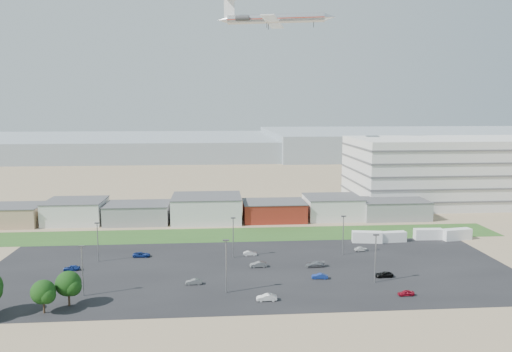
{
  "coord_description": "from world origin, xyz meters",
  "views": [
    {
      "loc": [
        -2.79,
        -89.45,
        36.95
      ],
      "look_at": [
        6.21,
        22.0,
        21.39
      ],
      "focal_mm": 35.0,
      "sensor_mm": 36.0,
      "label": 1
    }
  ],
  "objects": [
    {
      "name": "ground",
      "position": [
        0.0,
        0.0,
        0.0
      ],
      "size": [
        700.0,
        700.0,
        0.0
      ],
      "primitive_type": "plane",
      "color": "#897657",
      "rests_on": "ground"
    },
    {
      "name": "parking_lot",
      "position": [
        5.0,
        20.0,
        0.01
      ],
      "size": [
        120.0,
        50.0,
        0.01
      ],
      "primitive_type": "cube",
      "color": "black",
      "rests_on": "ground"
    },
    {
      "name": "grass_strip",
      "position": [
        0.0,
        52.0,
        0.01
      ],
      "size": [
        160.0,
        16.0,
        0.02
      ],
      "primitive_type": "cube",
      "color": "#2D5620",
      "rests_on": "ground"
    },
    {
      "name": "hills_backdrop",
      "position": [
        40.0,
        315.0,
        4.5
      ],
      "size": [
        700.0,
        200.0,
        9.0
      ],
      "primitive_type": null,
      "color": "gray",
      "rests_on": "ground"
    },
    {
      "name": "building_row",
      "position": [
        -17.0,
        71.0,
        4.0
      ],
      "size": [
        170.0,
        20.0,
        8.0
      ],
      "primitive_type": null,
      "color": "silver",
      "rests_on": "ground"
    },
    {
      "name": "parking_garage",
      "position": [
        90.0,
        95.0,
        12.5
      ],
      "size": [
        80.0,
        40.0,
        25.0
      ],
      "primitive_type": "cube",
      "color": "silver",
      "rests_on": "ground"
    },
    {
      "name": "box_trailer_a",
      "position": [
        38.3,
        40.84,
        1.51
      ],
      "size": [
        8.33,
        3.77,
        3.01
      ],
      "primitive_type": null,
      "rotation": [
        0.0,
        0.0,
        -0.16
      ],
      "color": "silver",
      "rests_on": "ground"
    },
    {
      "name": "box_trailer_b",
      "position": [
        45.5,
        40.9,
        1.4
      ],
      "size": [
        7.62,
        2.88,
        2.8
      ],
      "primitive_type": null,
      "rotation": [
        0.0,
        0.0,
        0.07
      ],
      "color": "silver",
      "rests_on": "ground"
    },
    {
      "name": "box_trailer_c",
      "position": [
        56.51,
        42.66,
        1.48
      ],
      "size": [
        7.96,
        2.76,
        2.95
      ],
      "primitive_type": null,
      "rotation": [
        0.0,
        0.0,
        -0.04
      ],
      "color": "silver",
      "rests_on": "ground"
    },
    {
      "name": "box_trailer_d",
      "position": [
        64.22,
        41.52,
        1.54
      ],
      "size": [
        8.54,
        3.88,
        3.09
      ],
      "primitive_type": null,
      "rotation": [
        0.0,
        0.0,
        0.16
      ],
      "color": "silver",
      "rests_on": "ground"
    },
    {
      "name": "tree_right",
      "position": [
        -34.02,
        -0.95,
        3.5
      ],
      "size": [
        4.67,
        4.67,
        7.0
      ],
      "primitive_type": null,
      "color": "black",
      "rests_on": "ground"
    },
    {
      "name": "tree_near",
      "position": [
        -30.49,
        2.18,
        3.78
      ],
      "size": [
        5.04,
        5.04,
        7.56
      ],
      "primitive_type": null,
      "color": "black",
      "rests_on": "ground"
    },
    {
      "name": "lightpole_front_l",
      "position": [
        -29.11,
        7.02,
        5.07
      ],
      "size": [
        1.19,
        0.5,
        10.15
      ],
      "primitive_type": null,
      "color": "slate",
      "rests_on": "ground"
    },
    {
      "name": "lightpole_front_m",
      "position": [
        -1.01,
        6.45,
        5.45
      ],
      "size": [
        1.28,
        0.53,
        10.9
      ],
      "primitive_type": null,
      "color": "slate",
      "rests_on": "ground"
    },
    {
      "name": "lightpole_front_r",
      "position": [
        30.48,
        9.8,
        5.23
      ],
      "size": [
        1.23,
        0.51,
        10.47
      ],
      "primitive_type": null,
      "color": "slate",
      "rests_on": "ground"
    },
    {
      "name": "lightpole_back_l",
      "position": [
        -31.25,
        29.24,
        4.78
      ],
      "size": [
        1.13,
        0.47,
        9.56
      ],
      "primitive_type": null,
      "color": "slate",
      "rests_on": "ground"
    },
    {
      "name": "lightpole_back_m",
      "position": [
        1.22,
        29.77,
        5.05
      ],
      "size": [
        1.19,
        0.5,
        10.11
      ],
      "primitive_type": null,
      "color": "slate",
      "rests_on": "ground"
    },
    {
      "name": "lightpole_back_r",
      "position": [
        28.78,
        30.01,
        5.0
      ],
      "size": [
        1.18,
        0.49,
        10.01
      ],
      "primitive_type": null,
      "color": "slate",
      "rests_on": "ground"
    },
    {
      "name": "airliner",
      "position": [
        20.27,
        104.04,
        70.0
      ],
      "size": [
        51.18,
        40.81,
        13.3
      ],
      "primitive_type": null,
      "rotation": [
        0.0,
        0.0,
        -0.25
      ],
      "color": "silver"
    },
    {
      "name": "parked_car_0",
      "position": [
        33.52,
        12.92,
        0.56
      ],
      "size": [
        4.1,
        2.02,
        1.12
      ],
      "primitive_type": "imported",
      "rotation": [
        0.0,
        0.0,
        -1.53
      ],
      "color": "black",
      "rests_on": "ground"
    },
    {
      "name": "parked_car_1",
      "position": [
        19.33,
        12.99,
        0.58
      ],
      "size": [
        3.68,
        1.68,
        1.17
      ],
      "primitive_type": "imported",
      "rotation": [
        0.0,
        0.0,
        -1.7
      ],
      "color": "navy",
      "rests_on": "ground"
    },
    {
      "name": "parked_car_2",
      "position": [
        34.28,
        1.99,
        0.55
      ],
      "size": [
        3.25,
        1.35,
        1.1
      ],
      "primitive_type": "imported",
      "rotation": [
        0.0,
        0.0,
        -1.56
      ],
      "color": "maroon",
      "rests_on": "ground"
    },
    {
      "name": "parked_car_4",
      "position": [
        -7.74,
        11.67,
        0.57
      ],
      "size": [
        3.45,
        1.21,
        1.14
      ],
      "primitive_type": "imported",
      "rotation": [
        0.0,
        0.0,
        -1.57
      ],
      "color": "#595B5E",
      "rests_on": "ground"
    },
    {
      "name": "parked_car_5",
      "position": [
        -35.83,
        22.96,
        0.62
      ],
      "size": [
        3.71,
        1.66,
        1.24
      ],
      "primitive_type": "imported",
      "rotation": [
        0.0,
        0.0,
        -1.52
      ],
      "color": "navy",
      "rests_on": "ground"
    },
    {
      "name": "parked_car_7",
      "position": [
        6.73,
        21.9,
        0.65
      ],
      "size": [
        4.02,
        1.58,
        1.3
      ],
      "primitive_type": "imported",
      "rotation": [
        0.0,
        0.0,
        -1.52
      ],
      "color": "#595B5E",
      "rests_on": "ground"
    },
    {
      "name": "parked_car_8",
      "position": [
        34.35,
        32.91,
        0.57
      ],
      "size": [
        3.42,
        1.49,
        1.15
      ],
      "primitive_type": "imported",
      "rotation": [
        0.0,
        0.0,
        1.61
      ],
      "color": "silver",
      "rests_on": "ground"
    },
    {
      "name": "parked_car_9",
      "position": [
        -21.48,
        32.12,
        0.6
      ],
      "size": [
        4.33,
        2.08,
        1.19
      ],
      "primitive_type": "imported",
      "rotation": [
        0.0,
        0.0,
        1.55
      ],
      "color": "navy",
      "rests_on": "ground"
    },
    {
      "name": "parked_car_11",
      "position": [
        5.45,
        31.18,
        0.56
      ],
      "size": [
        3.39,
        1.23,
        1.11
      ],
      "primitive_type": "imported",
      "rotation": [
        0.0,
        0.0,
        1.59
      ],
      "color": "silver",
      "rests_on": "ground"
    },
    {
      "name": "parked_car_12",
      "position": [
        19.86,
        21.05,
        0.65
      ],
      "size": [
        4.6,
        2.07,
        1.31
      ],
      "primitive_type": "imported",
      "rotation": [
        0.0,
        0.0,
        -1.52
      ],
      "color": "#A5A5AA",
      "rests_on": "ground"
    },
    {
      "name": "parked_car_13",
      "position": [
        6.61,
        1.63,
        0.65
      ],
      "size": [
        3.95,
        1.39,
        1.3
      ],
      "primitive_type": "imported",
      "rotation": [
        0.0,
        0.0,
        -1.57
      ],
      "color": "silver",
      "rests_on": "ground"
    }
  ]
}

